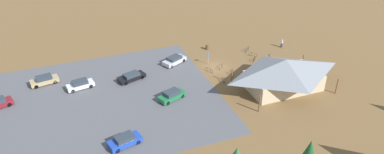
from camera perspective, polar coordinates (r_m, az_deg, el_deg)
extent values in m
plane|color=brown|center=(64.74, 3.72, 1.48)|extent=(160.00, 160.00, 0.00)
cube|color=#56565B|center=(56.84, -16.72, -4.25)|extent=(40.78, 30.09, 0.05)
cube|color=#C6B28E|center=(59.74, 14.16, -0.57)|extent=(11.44, 6.42, 2.69)
pyramid|color=gray|center=(58.52, 14.46, 1.59)|extent=(14.26, 9.24, 2.43)
cylinder|color=brown|center=(66.62, 17.03, 2.31)|extent=(0.20, 0.20, 2.69)
cylinder|color=brown|center=(59.70, 6.32, 0.21)|extent=(0.20, 0.20, 2.69)
cylinder|color=brown|center=(60.89, 21.85, -1.33)|extent=(0.20, 0.20, 2.69)
cylinder|color=brown|center=(53.24, 10.56, -4.18)|extent=(0.20, 0.20, 2.69)
cylinder|color=brown|center=(71.22, 2.37, 4.70)|extent=(0.60, 0.60, 0.90)
cylinder|color=#99999E|center=(65.38, 2.55, 2.91)|extent=(0.08, 0.08, 2.20)
cube|color=#1959B2|center=(65.02, 2.57, 3.54)|extent=(0.56, 0.04, 0.40)
torus|color=black|center=(69.52, 9.15, 3.55)|extent=(0.51, 0.48, 0.66)
torus|color=black|center=(69.34, 9.98, 3.40)|extent=(0.51, 0.48, 0.66)
cylinder|color=yellow|center=(69.38, 9.58, 3.56)|extent=(0.73, 0.68, 0.04)
cylinder|color=yellow|center=(69.37, 9.43, 3.65)|extent=(0.04, 0.04, 0.39)
cube|color=black|center=(69.29, 9.44, 3.79)|extent=(0.20, 0.19, 0.05)
cylinder|color=yellow|center=(69.25, 9.92, 3.59)|extent=(0.04, 0.04, 0.47)
cylinder|color=black|center=(69.15, 9.93, 3.76)|extent=(0.35, 0.37, 0.03)
torus|color=black|center=(59.75, 5.07, -0.82)|extent=(0.14, 0.66, 0.66)
torus|color=black|center=(60.57, 4.80, -0.35)|extent=(0.14, 0.66, 0.66)
cylinder|color=orange|center=(60.11, 4.94, -0.49)|extent=(0.18, 0.92, 0.04)
cylinder|color=orange|center=(59.91, 4.99, -0.50)|extent=(0.04, 0.04, 0.40)
cube|color=black|center=(59.81, 5.00, -0.34)|extent=(0.11, 0.21, 0.05)
cylinder|color=orange|center=(60.38, 4.84, -0.21)|extent=(0.04, 0.04, 0.45)
cylinder|color=black|center=(60.26, 4.84, -0.02)|extent=(0.48, 0.11, 0.03)
torus|color=black|center=(62.87, 3.09, 0.92)|extent=(0.35, 0.59, 0.65)
torus|color=black|center=(63.41, 2.35, 1.21)|extent=(0.35, 0.59, 0.65)
cylinder|color=#B7B7BC|center=(63.08, 2.72, 1.15)|extent=(0.49, 0.84, 0.04)
cylinder|color=#B7B7BC|center=(62.93, 2.86, 1.19)|extent=(0.04, 0.04, 0.44)
cube|color=black|center=(62.83, 2.86, 1.36)|extent=(0.17, 0.21, 0.05)
cylinder|color=#B7B7BC|center=(63.25, 2.43, 1.36)|extent=(0.04, 0.04, 0.44)
cylinder|color=black|center=(63.14, 2.43, 1.53)|extent=(0.43, 0.26, 0.03)
torus|color=black|center=(68.44, 12.15, 2.82)|extent=(0.31, 0.68, 0.71)
torus|color=black|center=(69.29, 12.02, 3.19)|extent=(0.31, 0.68, 0.71)
cylinder|color=#197A7F|center=(68.81, 12.09, 3.10)|extent=(0.37, 0.84, 0.04)
cylinder|color=#197A7F|center=(68.62, 12.12, 3.10)|extent=(0.04, 0.04, 0.41)
cube|color=black|center=(68.53, 12.14, 3.25)|extent=(0.15, 0.22, 0.05)
cylinder|color=#197A7F|center=(69.11, 12.05, 3.32)|extent=(0.04, 0.04, 0.45)
cylinder|color=black|center=(69.01, 12.07, 3.49)|extent=(0.46, 0.21, 0.03)
torus|color=black|center=(64.87, 4.69, 1.85)|extent=(0.50, 0.53, 0.69)
torus|color=black|center=(63.96, 4.38, 1.43)|extent=(0.50, 0.53, 0.69)
cylinder|color=silver|center=(64.36, 4.54, 1.73)|extent=(0.71, 0.74, 0.04)
cylinder|color=silver|center=(64.49, 4.60, 1.86)|extent=(0.04, 0.04, 0.36)
cube|color=black|center=(64.41, 4.60, 2.00)|extent=(0.20, 0.20, 0.05)
cylinder|color=silver|center=(63.94, 4.42, 1.66)|extent=(0.04, 0.04, 0.48)
cylinder|color=black|center=(63.82, 4.43, 1.85)|extent=(0.37, 0.35, 0.03)
torus|color=black|center=(68.08, 9.87, 2.90)|extent=(0.51, 0.49, 0.67)
torus|color=black|center=(67.21, 9.62, 2.55)|extent=(0.51, 0.49, 0.67)
cylinder|color=black|center=(67.60, 9.75, 2.81)|extent=(0.70, 0.67, 0.04)
cylinder|color=black|center=(67.71, 9.81, 2.94)|extent=(0.04, 0.04, 0.40)
cube|color=black|center=(67.63, 9.82, 3.09)|extent=(0.20, 0.20, 0.05)
cylinder|color=black|center=(67.19, 9.66, 2.76)|extent=(0.04, 0.04, 0.47)
cylinder|color=black|center=(67.09, 9.68, 2.94)|extent=(0.35, 0.37, 0.03)
torus|color=black|center=(62.11, 6.44, 0.39)|extent=(0.08, 0.67, 0.67)
torus|color=black|center=(62.90, 6.09, 0.81)|extent=(0.08, 0.67, 0.67)
cylinder|color=#1E7F38|center=(62.45, 6.27, 0.69)|extent=(0.09, 0.91, 0.04)
cylinder|color=#1E7F38|center=(62.28, 6.34, 0.67)|extent=(0.04, 0.04, 0.36)
cube|color=black|center=(62.19, 6.35, 0.81)|extent=(0.09, 0.20, 0.05)
cylinder|color=#1E7F38|center=(62.72, 6.14, 0.93)|extent=(0.04, 0.04, 0.40)
cylinder|color=black|center=(62.63, 6.15, 1.08)|extent=(0.48, 0.06, 0.03)
torus|color=black|center=(70.76, 8.50, 4.13)|extent=(0.61, 0.48, 0.74)
torus|color=black|center=(71.67, 8.85, 4.45)|extent=(0.61, 0.48, 0.74)
cylinder|color=#2347B7|center=(71.16, 8.68, 4.38)|extent=(0.81, 0.63, 0.04)
cylinder|color=#2347B7|center=(70.95, 8.62, 4.41)|extent=(0.04, 0.04, 0.48)
cube|color=black|center=(70.85, 8.64, 4.59)|extent=(0.21, 0.19, 0.05)
cylinder|color=#2347B7|center=(71.47, 8.83, 4.59)|extent=(0.04, 0.04, 0.49)
cylinder|color=black|center=(71.37, 8.84, 4.77)|extent=(0.32, 0.40, 0.03)
cube|color=tan|center=(64.07, -22.21, -0.57)|extent=(4.62, 2.49, 0.70)
cube|color=#2D3842|center=(63.78, -22.31, -0.09)|extent=(2.68, 1.95, 0.55)
cylinder|color=black|center=(63.39, -23.33, -1.42)|extent=(0.67, 0.32, 0.64)
cylinder|color=black|center=(64.76, -23.57, -0.80)|extent=(0.67, 0.32, 0.64)
cylinder|color=black|center=(63.64, -20.74, -0.73)|extent=(0.67, 0.32, 0.64)
cylinder|color=black|center=(65.01, -21.03, -0.13)|extent=(0.67, 0.32, 0.64)
cube|color=white|center=(60.89, -17.17, -1.26)|extent=(4.50, 2.47, 0.63)
cube|color=#2D3842|center=(60.60, -17.25, -0.77)|extent=(2.62, 1.93, 0.56)
cylinder|color=black|center=(60.12, -18.25, -2.12)|extent=(0.67, 0.33, 0.64)
cylinder|color=black|center=(61.42, -18.62, -1.47)|extent=(0.67, 0.33, 0.64)
cylinder|color=black|center=(60.62, -15.64, -1.39)|extent=(0.67, 0.33, 0.64)
cylinder|color=black|center=(61.91, -16.06, -0.76)|extent=(0.67, 0.33, 0.64)
cube|color=#1E6B3D|center=(55.54, -3.19, -3.01)|extent=(4.64, 3.22, 0.67)
cube|color=#2D3842|center=(55.21, -3.21, -2.47)|extent=(2.81, 2.34, 0.57)
cylinder|color=black|center=(54.40, -3.85, -4.11)|extent=(0.68, 0.44, 0.64)
cylinder|color=black|center=(55.45, -4.87, -3.42)|extent=(0.68, 0.44, 0.64)
cylinder|color=black|center=(55.93, -1.52, -2.99)|extent=(0.68, 0.44, 0.64)
cylinder|color=black|center=(56.95, -2.56, -2.35)|extent=(0.68, 0.44, 0.64)
cylinder|color=black|center=(60.39, -26.82, -3.90)|extent=(0.68, 0.41, 0.64)
cylinder|color=black|center=(61.70, -27.18, -3.27)|extent=(0.68, 0.41, 0.64)
cube|color=black|center=(61.29, -9.48, -0.05)|extent=(4.95, 3.15, 0.57)
cube|color=#2D3842|center=(61.04, -9.52, 0.37)|extent=(2.95, 2.31, 0.46)
cylinder|color=black|center=(60.14, -10.35, -0.97)|extent=(0.68, 0.41, 0.64)
cylinder|color=black|center=(61.37, -11.09, -0.37)|extent=(0.68, 0.41, 0.64)
cylinder|color=black|center=(61.44, -7.83, -0.03)|extent=(0.68, 0.41, 0.64)
cylinder|color=black|center=(62.65, -8.61, 0.53)|extent=(0.68, 0.41, 0.64)
cube|color=#1E42B2|center=(47.64, -10.53, -9.93)|extent=(4.54, 2.83, 0.67)
cube|color=#2D3842|center=(47.27, -10.60, -9.38)|extent=(2.69, 2.16, 0.52)
cylinder|color=black|center=(46.82, -11.65, -11.29)|extent=(0.67, 0.37, 0.64)
cylinder|color=black|center=(47.99, -12.49, -10.20)|extent=(0.67, 0.37, 0.64)
cylinder|color=black|center=(47.65, -8.50, -10.08)|extent=(0.67, 0.37, 0.64)
cylinder|color=black|center=(48.81, -9.41, -9.05)|extent=(0.67, 0.37, 0.64)
cube|color=#BCBCC1|center=(65.72, -2.80, 2.56)|extent=(4.87, 3.70, 0.67)
cube|color=#2D3842|center=(65.45, -2.81, 3.02)|extent=(3.00, 2.61, 0.51)
cylinder|color=black|center=(64.35, -3.22, 1.69)|extent=(0.67, 0.48, 0.64)
cylinder|color=black|center=(65.43, -4.26, 2.15)|extent=(0.67, 0.48, 0.64)
cylinder|color=black|center=(66.27, -1.34, 2.61)|extent=(0.67, 0.48, 0.64)
cylinder|color=black|center=(67.31, -2.38, 3.05)|extent=(0.67, 0.48, 0.64)
cube|color=#2D3347|center=(74.21, 13.93, 4.88)|extent=(0.36, 0.30, 0.88)
cylinder|color=silver|center=(73.91, 13.99, 5.40)|extent=(0.36, 0.36, 0.61)
sphere|color=tan|center=(73.74, 14.03, 5.70)|extent=(0.24, 0.24, 0.24)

